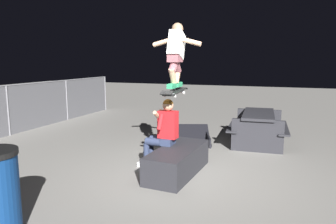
{
  "coord_description": "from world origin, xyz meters",
  "views": [
    {
      "loc": [
        -5.07,
        -1.68,
        1.98
      ],
      "look_at": [
        0.21,
        0.31,
        1.06
      ],
      "focal_mm": 34.04,
      "sensor_mm": 36.0,
      "label": 1
    }
  ],
  "objects_px": {
    "person_sitting_on_ledge": "(163,130)",
    "picnic_table_back": "(258,123)",
    "skateboard": "(175,92)",
    "skater_airborne": "(176,52)",
    "ledge_box_main": "(178,161)",
    "kicker_ramp": "(191,139)"
  },
  "relations": [
    {
      "from": "kicker_ramp",
      "to": "picnic_table_back",
      "type": "xyz_separation_m",
      "value": [
        0.4,
        -1.54,
        0.43
      ]
    },
    {
      "from": "skateboard",
      "to": "skater_airborne",
      "type": "height_order",
      "value": "skater_airborne"
    },
    {
      "from": "skateboard",
      "to": "kicker_ramp",
      "type": "bearing_deg",
      "value": 8.13
    },
    {
      "from": "kicker_ramp",
      "to": "picnic_table_back",
      "type": "relative_size",
      "value": 0.74
    },
    {
      "from": "ledge_box_main",
      "to": "skater_airborne",
      "type": "xyz_separation_m",
      "value": [
        0.24,
        0.12,
        1.89
      ]
    },
    {
      "from": "skateboard",
      "to": "skater_airborne",
      "type": "xyz_separation_m",
      "value": [
        0.06,
        0.0,
        0.69
      ]
    },
    {
      "from": "kicker_ramp",
      "to": "skater_airborne",
      "type": "bearing_deg",
      "value": -171.7
    },
    {
      "from": "skateboard",
      "to": "kicker_ramp",
      "type": "xyz_separation_m",
      "value": [
        2.06,
        0.29,
        -1.36
      ]
    },
    {
      "from": "skateboard",
      "to": "skater_airborne",
      "type": "bearing_deg",
      "value": 1.98
    },
    {
      "from": "skateboard",
      "to": "picnic_table_back",
      "type": "xyz_separation_m",
      "value": [
        2.46,
        -1.25,
        -0.94
      ]
    },
    {
      "from": "person_sitting_on_ledge",
      "to": "picnic_table_back",
      "type": "bearing_deg",
      "value": -31.33
    },
    {
      "from": "skater_airborne",
      "to": "kicker_ramp",
      "type": "distance_m",
      "value": 2.88
    },
    {
      "from": "skateboard",
      "to": "picnic_table_back",
      "type": "height_order",
      "value": "skateboard"
    },
    {
      "from": "person_sitting_on_ledge",
      "to": "skater_airborne",
      "type": "xyz_separation_m",
      "value": [
        0.04,
        -0.24,
        1.41
      ]
    },
    {
      "from": "ledge_box_main",
      "to": "kicker_ramp",
      "type": "xyz_separation_m",
      "value": [
        2.24,
        0.42,
        -0.16
      ]
    },
    {
      "from": "ledge_box_main",
      "to": "skater_airborne",
      "type": "distance_m",
      "value": 1.91
    },
    {
      "from": "ledge_box_main",
      "to": "kicker_ramp",
      "type": "bearing_deg",
      "value": 10.52
    },
    {
      "from": "kicker_ramp",
      "to": "skateboard",
      "type": "bearing_deg",
      "value": -171.87
    },
    {
      "from": "person_sitting_on_ledge",
      "to": "kicker_ramp",
      "type": "distance_m",
      "value": 2.14
    },
    {
      "from": "ledge_box_main",
      "to": "kicker_ramp",
      "type": "height_order",
      "value": "ledge_box_main"
    },
    {
      "from": "person_sitting_on_ledge",
      "to": "picnic_table_back",
      "type": "xyz_separation_m",
      "value": [
        2.44,
        -1.49,
        -0.22
      ]
    },
    {
      "from": "person_sitting_on_ledge",
      "to": "kicker_ramp",
      "type": "relative_size",
      "value": 0.99
    }
  ]
}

